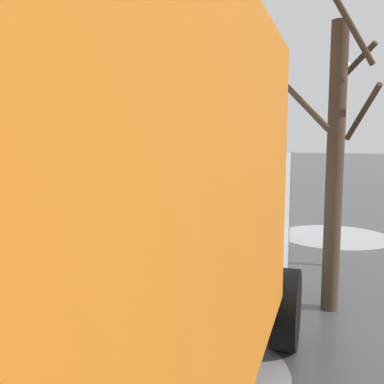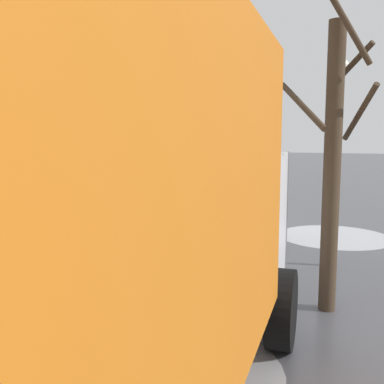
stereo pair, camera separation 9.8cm
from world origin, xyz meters
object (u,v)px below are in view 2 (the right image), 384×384
at_px(bare_tree_near, 333,162).
at_px(hand_dolly_boxes, 174,203).
at_px(street_lamp, 339,142).
at_px(pedestrian_black_side, 182,167).
at_px(shopping_cart_vendor, 209,208).
at_px(pedestrian_pink_side, 254,173).
at_px(box_truck_background, 27,235).
at_px(cargo_van_parked_right, 95,179).
at_px(pedestrian_white_side, 193,174).

bearing_deg(bare_tree_near, hand_dolly_boxes, -50.88).
bearing_deg(bare_tree_near, street_lamp, -92.30).
height_order(hand_dolly_boxes, pedestrian_black_side, pedestrian_black_side).
distance_m(shopping_cart_vendor, bare_tree_near, 5.92).
distance_m(shopping_cart_vendor, pedestrian_pink_side, 1.72).
relative_size(box_truck_background, street_lamp, 2.14).
xyz_separation_m(cargo_van_parked_right, bare_tree_near, (-6.61, 5.20, 0.96)).
height_order(pedestrian_white_side, bare_tree_near, bare_tree_near).
xyz_separation_m(pedestrian_pink_side, pedestrian_black_side, (2.28, -1.35, 0.00)).
relative_size(pedestrian_pink_side, street_lamp, 0.56).
relative_size(pedestrian_white_side, street_lamp, 0.56).
xyz_separation_m(hand_dolly_boxes, street_lamp, (-4.22, 2.79, 1.76)).
xyz_separation_m(shopping_cart_vendor, pedestrian_white_side, (-0.00, 1.52, 1.02)).
bearing_deg(bare_tree_near, box_truck_background, 68.10).
height_order(pedestrian_black_side, bare_tree_near, bare_tree_near).
distance_m(box_truck_background, hand_dolly_boxes, 9.81).
bearing_deg(street_lamp, bare_tree_near, 87.70).
bearing_deg(bare_tree_near, cargo_van_parked_right, -38.17).
height_order(box_truck_background, bare_tree_near, bare_tree_near).
height_order(box_truck_background, street_lamp, street_lamp).
bearing_deg(cargo_van_parked_right, hand_dolly_boxes, 177.23).
bearing_deg(cargo_van_parked_right, box_truck_background, 116.97).
xyz_separation_m(box_truck_background, pedestrian_pink_side, (0.03, -8.57, -0.37)).
relative_size(bare_tree_near, street_lamp, 1.11).
bearing_deg(bare_tree_near, pedestrian_white_side, -47.35).
xyz_separation_m(box_truck_background, pedestrian_white_side, (1.29, -7.65, -0.35)).
bearing_deg(street_lamp, pedestrian_pink_side, -45.93).
relative_size(box_truck_background, shopping_cart_vendor, 7.93).
relative_size(pedestrian_pink_side, bare_tree_near, 0.50).
bearing_deg(street_lamp, pedestrian_white_side, -17.99).
bearing_deg(pedestrian_black_side, bare_tree_near, 126.07).
height_order(hand_dolly_boxes, pedestrian_pink_side, pedestrian_pink_side).
bearing_deg(box_truck_background, pedestrian_black_side, -76.91).
xyz_separation_m(cargo_van_parked_right, shopping_cart_vendor, (-3.56, 0.38, -0.61)).
relative_size(hand_dolly_boxes, pedestrian_white_side, 0.61).
relative_size(shopping_cart_vendor, hand_dolly_boxes, 0.79).
distance_m(box_truck_background, street_lamp, 6.90).
xyz_separation_m(hand_dolly_boxes, pedestrian_black_side, (-0.07, -0.49, 0.96)).
xyz_separation_m(pedestrian_white_side, bare_tree_near, (-3.04, 3.30, 0.56)).
xyz_separation_m(shopping_cart_vendor, pedestrian_black_side, (1.01, -0.75, 1.00)).
height_order(hand_dolly_boxes, bare_tree_near, bare_tree_near).
xyz_separation_m(bare_tree_near, street_lamp, (-0.09, -2.28, 0.23)).
height_order(cargo_van_parked_right, pedestrian_white_side, cargo_van_parked_right).
relative_size(pedestrian_white_side, bare_tree_near, 0.50).
height_order(cargo_van_parked_right, bare_tree_near, bare_tree_near).
bearing_deg(hand_dolly_boxes, pedestrian_black_side, -98.33).
distance_m(cargo_van_parked_right, box_truck_background, 10.74).
bearing_deg(pedestrian_black_side, street_lamp, 141.64).
bearing_deg(pedestrian_white_side, bare_tree_near, 132.65).
xyz_separation_m(pedestrian_pink_side, pedestrian_white_side, (1.26, 0.91, 0.01)).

